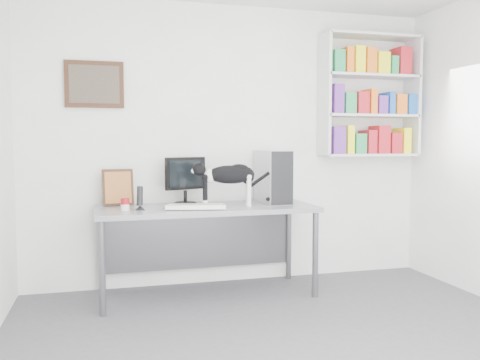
% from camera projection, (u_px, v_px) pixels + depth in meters
% --- Properties ---
extents(room, '(4.01, 4.01, 2.70)m').
position_uv_depth(room, '(314.00, 147.00, 3.06)').
color(room, '#57575C').
rests_on(room, ground).
extents(bookshelf, '(1.03, 0.28, 1.24)m').
position_uv_depth(bookshelf, '(370.00, 96.00, 5.17)').
color(bookshelf, silver).
rests_on(bookshelf, room).
extents(wall_art, '(0.52, 0.04, 0.42)m').
position_uv_depth(wall_art, '(94.00, 84.00, 4.59)').
color(wall_art, '#422215').
rests_on(wall_art, room).
extents(desk, '(1.95, 0.79, 0.81)m').
position_uv_depth(desk, '(207.00, 251.00, 4.56)').
color(desk, gray).
rests_on(desk, room).
extents(monitor, '(0.46, 0.34, 0.44)m').
position_uv_depth(monitor, '(185.00, 180.00, 4.69)').
color(monitor, black).
rests_on(monitor, desk).
extents(keyboard, '(0.54, 0.29, 0.04)m').
position_uv_depth(keyboard, '(196.00, 207.00, 4.35)').
color(keyboard, white).
rests_on(keyboard, desk).
extents(pc_tower, '(0.23, 0.50, 0.49)m').
position_uv_depth(pc_tower, '(273.00, 177.00, 4.80)').
color(pc_tower, silver).
rests_on(pc_tower, desk).
extents(speaker, '(0.11, 0.11, 0.21)m').
position_uv_depth(speaker, '(140.00, 198.00, 4.28)').
color(speaker, black).
rests_on(speaker, desk).
extents(leaning_print, '(0.28, 0.13, 0.34)m').
position_uv_depth(leaning_print, '(118.00, 187.00, 4.58)').
color(leaning_print, '#422215').
rests_on(leaning_print, desk).
extents(soup_can, '(0.09, 0.09, 0.10)m').
position_uv_depth(soup_can, '(125.00, 205.00, 4.23)').
color(soup_can, '#A00D16').
rests_on(soup_can, desk).
extents(cat, '(0.64, 0.26, 0.38)m').
position_uv_depth(cat, '(229.00, 185.00, 4.50)').
color(cat, black).
rests_on(cat, desk).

